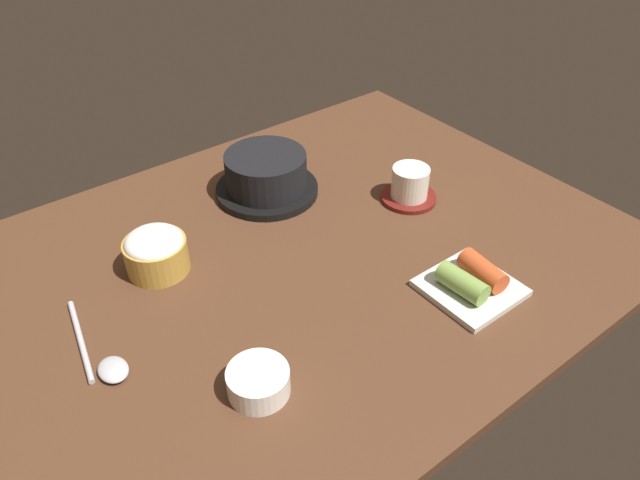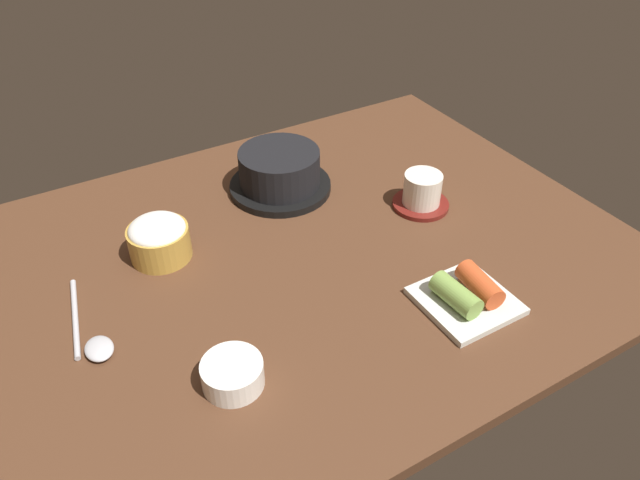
% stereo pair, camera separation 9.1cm
% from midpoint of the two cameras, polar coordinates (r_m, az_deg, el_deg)
% --- Properties ---
extents(dining_table, '(1.00, 0.76, 0.02)m').
position_cam_midpoint_polar(dining_table, '(0.94, 1.11, -1.76)').
color(dining_table, '#4C2D1C').
rests_on(dining_table, ground).
extents(stone_pot, '(0.18, 0.18, 0.08)m').
position_cam_midpoint_polar(stone_pot, '(1.06, -1.37, 6.40)').
color(stone_pot, black).
rests_on(stone_pot, dining_table).
extents(rice_bowl, '(0.09, 0.09, 0.07)m').
position_cam_midpoint_polar(rice_bowl, '(0.93, -12.34, 0.07)').
color(rice_bowl, '#B78C38').
rests_on(rice_bowl, dining_table).
extents(tea_cup_with_saucer, '(0.10, 0.10, 0.06)m').
position_cam_midpoint_polar(tea_cup_with_saucer, '(1.04, 12.11, 4.35)').
color(tea_cup_with_saucer, maroon).
rests_on(tea_cup_with_saucer, dining_table).
extents(kimchi_plate, '(0.12, 0.12, 0.04)m').
position_cam_midpoint_polar(kimchi_plate, '(0.88, 16.64, -5.15)').
color(kimchi_plate, silver).
rests_on(kimchi_plate, dining_table).
extents(side_bowl_near, '(0.08, 0.08, 0.03)m').
position_cam_midpoint_polar(side_bowl_near, '(0.75, -4.75, -12.63)').
color(side_bowl_near, white).
rests_on(side_bowl_near, dining_table).
extents(spoon, '(0.05, 0.18, 0.01)m').
position_cam_midpoint_polar(spoon, '(0.84, -17.92, -8.98)').
color(spoon, '#B7B7BC').
rests_on(spoon, dining_table).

